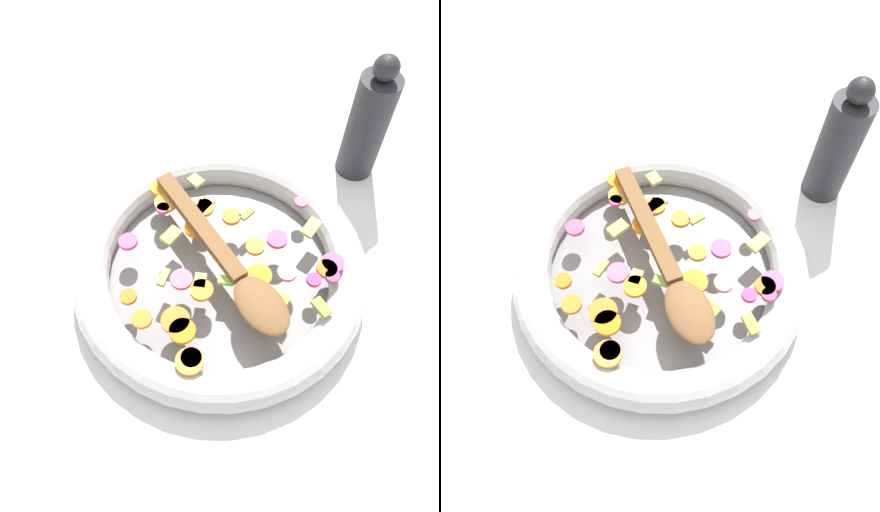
% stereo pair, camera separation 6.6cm
% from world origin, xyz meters
% --- Properties ---
extents(ground_plane, '(4.00, 4.00, 0.00)m').
position_xyz_m(ground_plane, '(0.00, 0.00, 0.00)').
color(ground_plane, silver).
extents(skillet, '(0.40, 0.40, 0.05)m').
position_xyz_m(skillet, '(0.00, 0.00, 0.02)').
color(skillet, slate).
rests_on(skillet, ground_plane).
extents(chopped_vegetables, '(0.30, 0.31, 0.01)m').
position_xyz_m(chopped_vegetables, '(-0.00, -0.01, 0.05)').
color(chopped_vegetables, orange).
rests_on(chopped_vegetables, skillet).
extents(wooden_spoon, '(0.17, 0.27, 0.01)m').
position_xyz_m(wooden_spoon, '(0.01, -0.02, 0.06)').
color(wooden_spoon, brown).
rests_on(wooden_spoon, chopped_vegetables).
extents(pepper_mill, '(0.06, 0.06, 0.21)m').
position_xyz_m(pepper_mill, '(0.23, 0.18, 0.09)').
color(pepper_mill, '#232328').
rests_on(pepper_mill, ground_plane).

